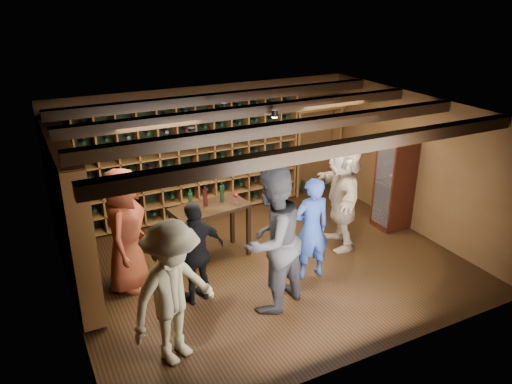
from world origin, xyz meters
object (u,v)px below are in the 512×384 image
display_cabinet (394,184)px  guest_khaki (173,293)px  guest_beige (342,195)px  tasting_table (210,213)px  man_blue_shirt (311,229)px  guest_red_floral (125,230)px  guest_woman_black (196,253)px  man_grey_suit (272,240)px

display_cabinet → guest_khaki: bearing=-161.0°
guest_khaki → display_cabinet: bearing=-4.3°
guest_beige → tasting_table: size_ratio=1.42×
guest_beige → man_blue_shirt: bearing=-38.1°
guest_red_floral → tasting_table: 1.44m
guest_woman_black → man_blue_shirt: bearing=162.6°
man_grey_suit → guest_red_floral: size_ratio=1.10×
man_grey_suit → guest_beige: (1.93, 1.05, -0.10)m
guest_red_floral → guest_beige: guest_red_floral is taller
display_cabinet → man_grey_suit: bearing=-159.4°
display_cabinet → guest_khaki: guest_khaki is taller
man_grey_suit → guest_woman_black: 1.09m
man_blue_shirt → guest_red_floral: (-2.58, 0.95, 0.13)m
guest_beige → tasting_table: bearing=-84.4°
guest_beige → display_cabinet: bearing=117.1°
man_blue_shirt → man_grey_suit: man_grey_suit is taller
guest_woman_black → guest_khaki: (-0.66, -1.03, 0.15)m
man_grey_suit → guest_khaki: 1.60m
display_cabinet → tasting_table: display_cabinet is taller
display_cabinet → tasting_table: (-3.46, 0.42, -0.04)m
man_grey_suit → tasting_table: man_grey_suit is taller
guest_khaki → guest_beige: 3.77m
guest_woman_black → guest_beige: 2.85m
man_blue_shirt → guest_woman_black: bearing=-0.8°
display_cabinet → guest_red_floral: bearing=178.0°
guest_beige → tasting_table: guest_beige is taller
man_blue_shirt → guest_woman_black: 1.79m
tasting_table → guest_beige: bearing=-22.0°
display_cabinet → man_blue_shirt: bearing=-161.2°
man_blue_shirt → guest_beige: bearing=-143.6°
guest_red_floral → guest_khaki: guest_red_floral is taller
man_grey_suit → guest_red_floral: bearing=-63.2°
man_blue_shirt → guest_woman_black: size_ratio=1.07×
guest_khaki → guest_beige: bearing=-0.1°
guest_red_floral → tasting_table: (1.42, 0.25, -0.12)m
display_cabinet → man_blue_shirt: display_cabinet is taller
guest_red_floral → guest_woman_black: 1.12m
man_blue_shirt → guest_beige: size_ratio=0.87×
man_blue_shirt → guest_woman_black: man_blue_shirt is taller
display_cabinet → guest_woman_black: 4.13m
display_cabinet → guest_woman_black: (-4.08, -0.61, -0.09)m
guest_khaki → tasting_table: guest_khaki is taller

